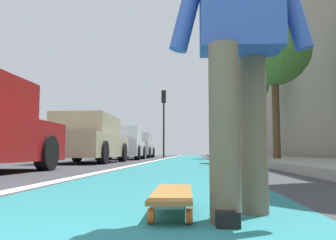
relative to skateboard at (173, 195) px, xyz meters
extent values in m
plane|color=#38383D|center=(8.51, 0.25, -0.09)|extent=(80.00, 80.00, 0.00)
cube|color=#237075|center=(22.51, 0.25, -0.09)|extent=(56.00, 2.02, 0.00)
cube|color=silver|center=(18.51, 1.41, -0.09)|extent=(52.00, 0.16, 0.01)
cube|color=#9E9B93|center=(16.51, -3.24, -0.03)|extent=(52.00, 3.20, 0.13)
cube|color=gray|center=(20.51, -5.80, 5.47)|extent=(40.00, 1.20, 11.12)
cylinder|color=orange|center=(0.30, 0.09, -0.06)|extent=(0.07, 0.03, 0.07)
cylinder|color=orange|center=(0.30, -0.08, -0.06)|extent=(0.07, 0.03, 0.07)
cylinder|color=orange|center=(-0.30, 0.08, -0.06)|extent=(0.07, 0.03, 0.07)
cylinder|color=orange|center=(-0.30, -0.09, -0.06)|extent=(0.07, 0.03, 0.07)
cube|color=silver|center=(0.30, 0.01, -0.01)|extent=(0.06, 0.12, 0.02)
cube|color=silver|center=(-0.30, -0.01, -0.01)|extent=(0.06, 0.12, 0.02)
cube|color=olive|center=(0.00, 0.00, 0.01)|extent=(0.84, 0.22, 0.02)
cylinder|color=brown|center=(-0.27, -0.25, 0.32)|extent=(0.14, 0.14, 0.82)
cylinder|color=brown|center=(-0.01, -0.43, 0.32)|extent=(0.14, 0.14, 0.82)
cube|color=black|center=(-0.27, -0.25, -0.06)|extent=(0.26, 0.11, 0.07)
cylinder|color=black|center=(4.40, 2.49, 0.22)|extent=(0.63, 0.23, 0.63)
cube|color=tan|center=(9.40, 3.19, 0.44)|extent=(4.57, 1.72, 0.70)
cube|color=tan|center=(9.25, 3.19, 1.09)|extent=(2.51, 1.58, 0.60)
cube|color=#4C606B|center=(10.50, 3.19, 1.09)|extent=(0.04, 1.51, 0.51)
cylinder|color=black|center=(10.81, 4.01, 0.23)|extent=(0.65, 0.22, 0.65)
cylinder|color=black|center=(10.81, 2.37, 0.23)|extent=(0.65, 0.22, 0.65)
cylinder|color=black|center=(7.98, 4.01, 0.23)|extent=(0.65, 0.22, 0.65)
cylinder|color=black|center=(7.98, 2.37, 0.23)|extent=(0.65, 0.22, 0.65)
cube|color=silver|center=(14.96, 3.19, 0.43)|extent=(4.28, 1.98, 0.70)
cube|color=silver|center=(14.81, 3.19, 1.08)|extent=(2.39, 1.74, 0.60)
cube|color=#4C606B|center=(15.96, 3.24, 1.08)|extent=(0.12, 1.56, 0.51)
cylinder|color=black|center=(16.21, 4.10, 0.22)|extent=(0.65, 0.25, 0.63)
cylinder|color=black|center=(16.30, 2.42, 0.22)|extent=(0.65, 0.25, 0.63)
cylinder|color=black|center=(13.61, 3.97, 0.22)|extent=(0.65, 0.25, 0.63)
cylinder|color=black|center=(13.70, 2.29, 0.22)|extent=(0.65, 0.25, 0.63)
cube|color=#B7B7BC|center=(20.52, 3.37, 0.45)|extent=(4.41, 1.92, 0.70)
cube|color=#B7B7BC|center=(20.37, 3.37, 1.10)|extent=(2.44, 1.72, 0.60)
cube|color=#4C606B|center=(21.57, 3.40, 1.10)|extent=(0.08, 1.59, 0.51)
cylinder|color=black|center=(21.85, 4.26, 0.24)|extent=(0.68, 0.24, 0.67)
cylinder|color=black|center=(21.90, 2.55, 0.24)|extent=(0.68, 0.24, 0.67)
cylinder|color=black|center=(19.15, 4.20, 0.24)|extent=(0.68, 0.24, 0.67)
cylinder|color=black|center=(19.19, 2.48, 0.24)|extent=(0.68, 0.24, 0.67)
cylinder|color=#2D2D2D|center=(21.65, 1.81, 1.69)|extent=(0.12, 0.12, 3.58)
cube|color=black|center=(21.65, 1.81, 3.88)|extent=(0.24, 0.28, 0.80)
sphere|color=#360606|center=(21.78, 1.81, 4.14)|extent=(0.16, 0.16, 0.16)
sphere|color=gold|center=(21.78, 1.81, 3.88)|extent=(0.16, 0.16, 0.16)
sphere|color=black|center=(21.78, 1.81, 3.62)|extent=(0.16, 0.16, 0.16)
cylinder|color=brown|center=(10.27, -2.84, 1.37)|extent=(0.24, 0.24, 2.93)
sphere|color=#4C8C38|center=(10.27, -2.84, 3.69)|extent=(2.43, 2.43, 2.43)
cylinder|color=brown|center=(18.21, -2.84, 1.43)|extent=(0.28, 0.28, 3.05)
sphere|color=#4C8C38|center=(18.21, -2.84, 3.96)|extent=(2.85, 2.85, 2.85)
cylinder|color=brown|center=(14.41, -2.74, 0.31)|extent=(0.14, 0.14, 0.81)
cylinder|color=brown|center=(14.16, -2.56, 0.31)|extent=(0.14, 0.14, 0.81)
cube|color=black|center=(14.41, -2.74, -0.06)|extent=(0.26, 0.10, 0.07)
cube|color=#2D4C99|center=(14.30, -2.64, 1.01)|extent=(0.24, 0.39, 0.59)
cylinder|color=#2D4C99|center=(14.30, -2.88, 1.01)|extent=(0.09, 0.23, 0.60)
cylinder|color=#2D4C99|center=(14.30, -2.41, 1.01)|extent=(0.09, 0.23, 0.60)
sphere|color=tan|center=(14.30, -2.64, 1.42)|extent=(0.22, 0.22, 0.22)
camera|label=1|loc=(-1.95, -0.11, 0.22)|focal=39.12mm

